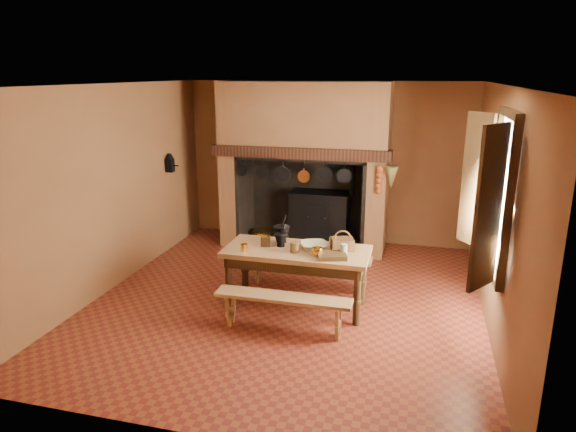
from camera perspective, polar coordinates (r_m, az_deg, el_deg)
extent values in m
plane|color=brown|center=(6.95, -0.07, -9.34)|extent=(5.50, 5.50, 0.00)
plane|color=silver|center=(6.30, -0.07, 14.40)|extent=(5.50, 5.50, 0.00)
cube|color=brown|center=(9.12, 4.33, 5.93)|extent=(5.00, 0.02, 2.80)
cube|color=brown|center=(7.50, -18.91, 2.98)|extent=(0.02, 5.50, 2.80)
cube|color=brown|center=(6.35, 22.32, 0.43)|extent=(0.02, 5.50, 2.80)
cube|color=brown|center=(4.01, -10.13, -7.22)|extent=(5.00, 0.02, 2.80)
cube|color=brown|center=(9.09, -5.89, 5.87)|extent=(0.30, 0.90, 2.80)
cube|color=brown|center=(8.56, 10.07, 5.09)|extent=(0.30, 0.90, 2.80)
cube|color=brown|center=(8.64, 1.90, 10.77)|extent=(2.20, 0.90, 1.20)
cube|color=black|center=(8.31, 1.25, 7.04)|extent=(2.95, 0.22, 0.18)
cube|color=black|center=(9.27, 2.39, 2.33)|extent=(2.20, 0.06, 1.60)
cube|color=black|center=(9.09, 1.77, -3.11)|extent=(2.20, 0.90, 0.02)
cube|color=black|center=(9.05, 3.55, -0.30)|extent=(1.00, 0.50, 0.90)
cube|color=black|center=(8.91, 3.58, 2.57)|extent=(1.04, 0.54, 0.04)
cube|color=black|center=(8.78, 3.23, -0.13)|extent=(0.35, 0.02, 0.45)
cylinder|color=black|center=(8.78, 7.18, 4.47)|extent=(0.10, 0.10, 0.70)
cylinder|color=gold|center=(8.79, 2.25, -0.10)|extent=(0.03, 0.03, 0.03)
cylinder|color=gold|center=(8.73, 4.17, -0.23)|extent=(0.03, 0.03, 0.03)
cylinder|color=gold|center=(9.25, -2.76, -2.20)|extent=(0.40, 0.40, 0.20)
cylinder|color=gold|center=(9.01, -2.93, -2.76)|extent=(0.34, 0.34, 0.18)
cube|color=black|center=(9.40, -3.74, -2.04)|extent=(0.18, 0.18, 0.16)
cone|color=brown|center=(8.05, 11.39, 4.20)|extent=(0.20, 0.20, 0.35)
cube|color=white|center=(5.89, 22.90, 2.26)|extent=(0.02, 1.00, 1.60)
cube|color=#342310|center=(5.77, 23.49, 10.41)|extent=(0.08, 1.16, 0.08)
cube|color=#342310|center=(6.12, 21.78, -5.38)|extent=(0.08, 1.16, 0.08)
cube|color=#342310|center=(5.21, 21.38, 0.76)|extent=(0.29, 0.39, 1.60)
cube|color=#342310|center=(6.53, 20.12, 3.75)|extent=(0.29, 0.39, 1.60)
cube|color=black|center=(8.76, -12.99, 5.50)|extent=(0.12, 0.12, 0.22)
cone|color=black|center=(8.74, -13.05, 6.47)|extent=(0.16, 0.16, 0.10)
cylinder|color=black|center=(8.72, -12.46, 5.49)|extent=(0.12, 0.02, 0.02)
cube|color=#A37E4B|center=(6.49, 1.00, -3.95)|extent=(1.83, 0.81, 0.06)
cube|color=#342310|center=(6.53, 1.00, -4.79)|extent=(1.70, 0.69, 0.14)
cylinder|color=#342310|center=(6.59, -6.57, -7.43)|extent=(0.09, 0.09, 0.73)
cylinder|color=#342310|center=(6.23, 7.67, -8.89)|extent=(0.09, 0.09, 0.73)
cylinder|color=#342310|center=(7.12, -4.82, -5.58)|extent=(0.09, 0.09, 0.73)
cylinder|color=#342310|center=(6.79, 8.32, -6.80)|extent=(0.09, 0.09, 0.73)
cube|color=#A37E4B|center=(6.01, -0.56, -9.03)|extent=(1.61, 0.28, 0.04)
cube|color=#A37E4B|center=(7.15, 2.16, -4.46)|extent=(1.78, 0.31, 0.04)
cylinder|color=black|center=(6.73, -0.72, -2.78)|extent=(0.13, 0.13, 0.04)
cone|color=black|center=(6.69, -0.72, -1.90)|extent=(0.22, 0.22, 0.18)
cylinder|color=black|center=(6.64, -0.52, -0.65)|extent=(0.09, 0.04, 0.18)
cylinder|color=black|center=(6.58, -0.80, -3.26)|extent=(0.10, 0.10, 0.03)
cone|color=black|center=(6.55, -0.80, -2.54)|extent=(0.17, 0.17, 0.14)
cylinder|color=black|center=(6.51, -0.64, -1.54)|extent=(0.07, 0.04, 0.14)
cube|color=#342310|center=(6.60, -2.50, -2.78)|extent=(0.15, 0.15, 0.12)
cylinder|color=gold|center=(6.58, -2.51, -2.15)|extent=(0.09, 0.09, 0.03)
cylinder|color=black|center=(6.55, -2.09, -1.89)|extent=(0.10, 0.04, 0.03)
cylinder|color=gold|center=(6.41, -4.91, -3.54)|extent=(0.10, 0.10, 0.09)
cylinder|color=gold|center=(6.69, 4.97, -2.67)|extent=(0.09, 0.09, 0.10)
imported|color=beige|center=(6.48, 2.87, -3.32)|extent=(0.43, 0.43, 0.08)
cylinder|color=brown|center=(6.35, 0.71, -3.49)|extent=(0.12, 0.12, 0.13)
cylinder|color=beige|center=(6.26, 6.22, -3.77)|extent=(0.11, 0.11, 0.15)
cube|color=#4C2817|center=(6.46, 6.03, -3.13)|extent=(0.32, 0.27, 0.15)
torus|color=#4C2817|center=(6.44, 6.05, -2.49)|extent=(0.21, 0.09, 0.22)
cube|color=#342310|center=(6.19, 4.93, -4.43)|extent=(0.39, 0.33, 0.06)
imported|color=gold|center=(6.24, 3.26, -3.97)|extent=(0.16, 0.16, 0.11)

